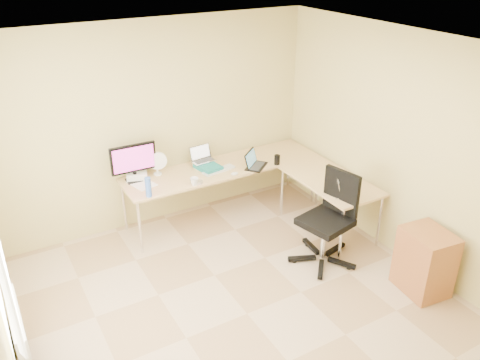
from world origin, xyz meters
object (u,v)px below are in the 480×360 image
water_bottle (148,187)px  laptop_return (345,186)px  monitor (134,163)px  desk_fan (157,164)px  laptop_center (203,154)px  mug (194,181)px  keyboard (219,170)px  desk_main (223,191)px  office_chair (325,224)px  cabinet (425,262)px  laptop_black (256,159)px  desk_return (328,205)px

water_bottle → laptop_return: 2.26m
monitor → desk_fan: monitor is taller
laptop_center → mug: 0.59m
keyboard → water_bottle: 1.04m
water_bottle → desk_main: bearing=14.8°
desk_main → keyboard: 0.40m
desk_fan → laptop_return: desk_fan is taller
desk_main → desk_fan: bearing=166.4°
keyboard → office_chair: bearing=-75.2°
monitor → office_chair: size_ratio=0.51×
laptop_center → cabinet: bearing=-69.4°
desk_fan → office_chair: bearing=-37.6°
mug → keyboard: bearing=24.8°
monitor → water_bottle: 0.49m
laptop_return → mug: bearing=77.2°
laptop_center → mug: size_ratio=3.02×
mug → office_chair: (1.05, -1.21, -0.28)m
office_chair → laptop_black: bearing=83.8°
desk_main → desk_return: size_ratio=2.04×
desk_return → cabinet: desk_return is taller
laptop_center → monitor: bearing=173.8°
laptop_return → cabinet: size_ratio=0.44×
monitor → laptop_center: (0.92, -0.01, -0.08)m
mug → laptop_return: (1.41, -1.08, 0.06)m
mug → monitor: bearing=140.7°
mug → office_chair: size_ratio=0.09×
desk_main → monitor: size_ratio=4.75×
laptop_center → laptop_return: 1.88m
laptop_black → monitor: bearing=125.5°
monitor → mug: monitor is taller
desk_fan → water_bottle: bearing=-106.8°
desk_return → laptop_return: bearing=-106.7°
laptop_return → cabinet: laptop_return is taller
laptop_black → water_bottle: size_ratio=1.39×
laptop_black → cabinet: size_ratio=0.47×
laptop_center → cabinet: size_ratio=0.43×
desk_return → laptop_return: size_ratio=4.16×
laptop_center → laptop_black: (0.57, -0.39, -0.05)m
desk_fan → laptop_return: (1.69, -1.58, -0.04)m
laptop_return → laptop_black: bearing=47.7°
desk_main → cabinet: (1.09, -2.45, -0.01)m
water_bottle → desk_fan: desk_fan is taller
desk_main → desk_return: (0.98, -1.00, 0.00)m
desk_return → cabinet: 1.45m
mug → desk_return: bearing=-24.7°
desk_main → cabinet: bearing=-66.0°
mug → desk_fan: desk_fan is taller
laptop_black → water_bottle: (-1.50, -0.07, 0.01)m
laptop_center → water_bottle: laptop_center is taller
water_bottle → monitor: bearing=90.0°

